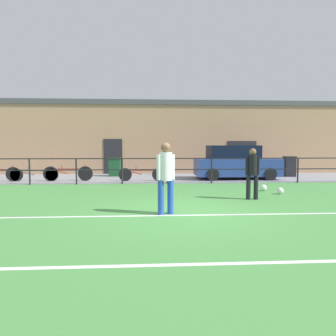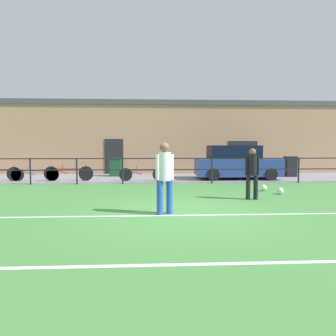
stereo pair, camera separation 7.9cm
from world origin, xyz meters
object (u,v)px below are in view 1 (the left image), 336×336
Objects in this scene: bicycle_parked_1 at (68,173)px; bicycle_parked_3 at (142,174)px; parked_car_red at (236,163)px; spectator_child at (165,164)px; bicycle_parked_0 at (34,174)px; trash_bin_0 at (115,167)px; soccer_ball_match at (280,191)px; player_striker at (166,174)px; trash_bin_1 at (289,166)px; soccer_ball_spare at (264,188)px; player_goalkeeper at (252,171)px.

bicycle_parked_1 is 1.06× the size of bicycle_parked_3.
parked_car_red is at bearing 9.37° from bicycle_parked_3.
spectator_child is 0.26× the size of parked_car_red.
bicycle_parked_0 is 5.09m from bicycle_parked_3.
bicycle_parked_3 is at bearing 55.31° from spectator_child.
trash_bin_0 is at bearing 32.91° from bicycle_parked_0.
parked_car_red is 1.86× the size of bicycle_parked_0.
soccer_ball_match is 9.57m from bicycle_parked_1.
player_striker reaches higher than trash_bin_1.
player_striker reaches higher than trash_bin_0.
bicycle_parked_3 is (5.08, -0.25, 0.01)m from bicycle_parked_0.
trash_bin_0 reaches higher than soccer_ball_match.
spectator_child is 0.50× the size of bicycle_parked_3.
parked_car_red reaches higher than trash_bin_0.
bicycle_parked_1 is at bearing 17.93° from spectator_child.
player_striker is 5.49m from soccer_ball_spare.
player_goalkeeper is 0.91× the size of player_striker.
bicycle_parked_0 is 1.02× the size of bicycle_parked_3.
soccer_ball_match is 0.11× the size of bicycle_parked_3.
trash_bin_1 is (7.25, 8.98, -0.43)m from player_striker.
player_striker is at bearing -76.87° from trash_bin_0.
player_striker is 0.79× the size of bicycle_parked_0.
soccer_ball_match is 6.77m from trash_bin_1.
player_striker is 0.43× the size of parked_car_red.
bicycle_parked_1 is at bearing 175.86° from bicycle_parked_3.
spectator_child is at bearing 64.52° from player_striker.
bicycle_parked_1 is 3.02m from trash_bin_0.
soccer_ball_spare is at bearing 110.02° from soccer_ball_match.
parked_car_red is 1.89× the size of bicycle_parked_3.
soccer_ball_spare is at bearing -122.92° from trash_bin_1.
parked_car_red is 4.82m from bicycle_parked_3.
bicycle_parked_3 is (-4.74, -0.78, -0.47)m from parked_car_red.
trash_bin_1 is at bearing -4.81° from trash_bin_0.
spectator_child reaches higher than soccer_ball_spare.
trash_bin_1 reaches higher than trash_bin_0.
soccer_ball_match is at bearing -40.98° from bicycle_parked_3.
trash_bin_0 is at bearing 49.31° from bicycle_parked_1.
parked_car_red is at bearing 3.66° from bicycle_parked_1.
soccer_ball_match is 5.10m from parked_car_red.
player_striker is (-2.84, -1.97, 0.09)m from player_goalkeeper.
bicycle_parked_0 is at bearing 177.14° from bicycle_parked_3.
spectator_child is 2.84m from trash_bin_0.
trash_bin_0 is at bearing 135.73° from soccer_ball_spare.
trash_bin_1 is at bearing 7.37° from bicycle_parked_1.
parked_car_red reaches higher than bicycle_parked_0.
trash_bin_1 reaches higher than bicycle_parked_1.
player_goalkeeper is 8.29m from trash_bin_1.
bicycle_parked_3 is at bearing -4.14° from bicycle_parked_1.
trash_bin_1 is (7.99, 1.74, 0.23)m from bicycle_parked_3.
spectator_child reaches higher than bicycle_parked_1.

